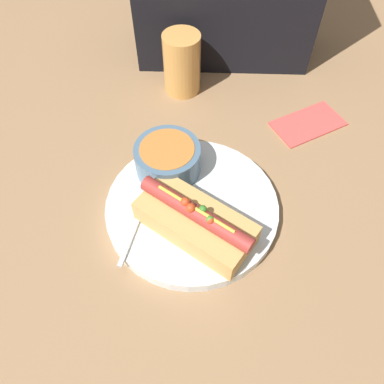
% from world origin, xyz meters
% --- Properties ---
extents(ground_plane, '(4.00, 4.00, 0.00)m').
position_xyz_m(ground_plane, '(0.00, 0.00, 0.00)').
color(ground_plane, '#93704C').
extents(dinner_plate, '(0.26, 0.26, 0.02)m').
position_xyz_m(dinner_plate, '(0.00, 0.00, 0.01)').
color(dinner_plate, white).
rests_on(dinner_plate, ground_plane).
extents(hot_dog, '(0.18, 0.15, 0.06)m').
position_xyz_m(hot_dog, '(0.01, -0.04, 0.04)').
color(hot_dog, tan).
rests_on(hot_dog, dinner_plate).
extents(soup_bowl, '(0.10, 0.10, 0.05)m').
position_xyz_m(soup_bowl, '(-0.04, 0.07, 0.05)').
color(soup_bowl, slate).
rests_on(soup_bowl, dinner_plate).
extents(spoon, '(0.05, 0.16, 0.01)m').
position_xyz_m(spoon, '(-0.07, 0.01, 0.02)').
color(spoon, '#B7B7BC').
rests_on(spoon, dinner_plate).
extents(drinking_glass, '(0.07, 0.07, 0.11)m').
position_xyz_m(drinking_glass, '(-0.03, 0.29, 0.06)').
color(drinking_glass, '#D8994C').
rests_on(drinking_glass, ground_plane).
extents(napkin, '(0.15, 0.12, 0.01)m').
position_xyz_m(napkin, '(0.21, 0.20, 0.00)').
color(napkin, '#E04C47').
rests_on(napkin, ground_plane).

